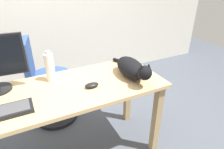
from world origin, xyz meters
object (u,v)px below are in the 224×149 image
(cat, at_px, (132,68))
(spray_bottle, at_px, (50,67))
(computer_mouse, at_px, (92,85))
(office_chair, at_px, (47,87))

(cat, height_order, spray_bottle, spray_bottle)
(computer_mouse, bearing_deg, cat, 1.57)
(computer_mouse, bearing_deg, spray_bottle, 135.81)
(computer_mouse, bearing_deg, office_chair, 109.00)
(cat, bearing_deg, computer_mouse, -178.43)
(office_chair, distance_m, spray_bottle, 0.65)
(computer_mouse, height_order, spray_bottle, spray_bottle)
(office_chair, relative_size, computer_mouse, 8.70)
(spray_bottle, bearing_deg, office_chair, 90.02)
(office_chair, height_order, cat, office_chair)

